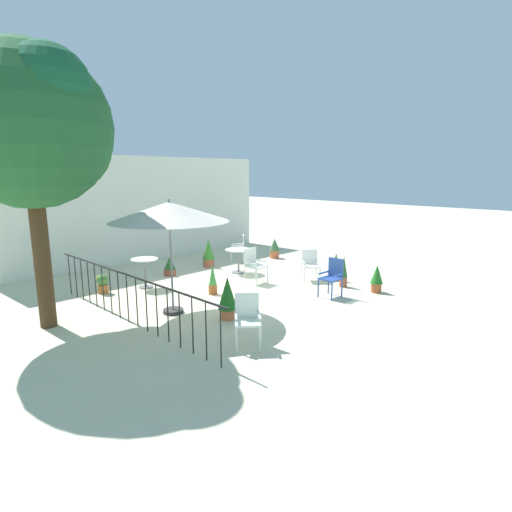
% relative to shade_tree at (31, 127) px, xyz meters
% --- Properties ---
extents(ground_plane, '(60.00, 60.00, 0.00)m').
position_rel_shade_tree_xyz_m(ground_plane, '(4.78, -0.97, -3.81)').
color(ground_plane, beige).
extents(villa_facade, '(9.79, 0.30, 3.53)m').
position_rel_shade_tree_xyz_m(villa_facade, '(4.78, 4.25, -2.04)').
color(villa_facade, silver).
rests_on(villa_facade, ground).
extents(terrace_railing, '(0.03, 6.07, 1.01)m').
position_rel_shade_tree_xyz_m(terrace_railing, '(1.16, -0.97, -3.13)').
color(terrace_railing, black).
rests_on(terrace_railing, ground).
extents(shade_tree, '(3.11, 2.96, 5.28)m').
position_rel_shade_tree_xyz_m(shade_tree, '(0.00, 0.00, 0.00)').
color(shade_tree, '#452F1A').
rests_on(shade_tree, ground).
extents(patio_umbrella_0, '(2.49, 2.49, 2.46)m').
position_rel_shade_tree_xyz_m(patio_umbrella_0, '(2.13, -1.14, -1.63)').
color(patio_umbrella_0, '#2D2D2D').
rests_on(patio_umbrella_0, ground).
extents(cafe_table_0, '(0.79, 0.79, 0.73)m').
position_rel_shade_tree_xyz_m(cafe_table_0, '(5.63, 0.49, -3.30)').
color(cafe_table_0, white).
rests_on(cafe_table_0, ground).
extents(cafe_table_1, '(0.70, 0.70, 0.78)m').
position_rel_shade_tree_xyz_m(cafe_table_1, '(2.78, 1.06, -3.27)').
color(cafe_table_1, silver).
rests_on(cafe_table_1, ground).
extents(patio_chair_0, '(0.61, 0.61, 0.94)m').
position_rel_shade_tree_xyz_m(patio_chair_0, '(2.04, -3.52, -3.27)').
color(patio_chair_0, white).
rests_on(patio_chair_0, ground).
extents(patio_chair_1, '(0.46, 0.46, 0.94)m').
position_rel_shade_tree_xyz_m(patio_chair_1, '(5.54, -2.93, -3.26)').
color(patio_chair_1, '#2B4A94').
rests_on(patio_chair_1, ground).
extents(patio_chair_2, '(0.64, 0.64, 0.92)m').
position_rel_shade_tree_xyz_m(patio_chair_2, '(6.77, 1.65, -3.28)').
color(patio_chair_2, silver).
rests_on(patio_chair_2, ground).
extents(patio_chair_3, '(0.52, 0.50, 0.96)m').
position_rel_shade_tree_xyz_m(patio_chair_3, '(5.11, -0.65, -3.25)').
color(patio_chair_3, silver).
rests_on(patio_chair_3, ground).
extents(patio_chair_4, '(0.68, 0.68, 0.85)m').
position_rel_shade_tree_xyz_m(patio_chair_4, '(6.44, -1.58, -3.31)').
color(patio_chair_4, white).
rests_on(patio_chair_4, ground).
extents(potted_plant_0, '(0.39, 0.39, 0.89)m').
position_rel_shade_tree_xyz_m(potted_plant_0, '(5.52, 1.78, -3.35)').
color(potted_plant_0, '#AA523A').
rests_on(potted_plant_0, ground).
extents(potted_plant_1, '(0.27, 0.27, 0.79)m').
position_rel_shade_tree_xyz_m(potted_plant_1, '(6.92, -2.12, -3.42)').
color(potted_plant_1, '#9B4434').
rests_on(potted_plant_1, ground).
extents(potted_plant_2, '(0.22, 0.22, 0.78)m').
position_rel_shade_tree_xyz_m(potted_plant_2, '(3.63, -0.67, -3.43)').
color(potted_plant_2, '#AB582C').
rests_on(potted_plant_2, ground).
extents(potted_plant_3, '(0.29, 0.29, 0.49)m').
position_rel_shade_tree_xyz_m(potted_plant_3, '(1.75, 1.37, -3.54)').
color(potted_plant_3, '#AE622E').
rests_on(potted_plant_3, ground).
extents(potted_plant_4, '(0.35, 0.35, 0.57)m').
position_rel_shade_tree_xyz_m(potted_plant_4, '(3.98, 1.71, -3.53)').
color(potted_plant_4, brown).
rests_on(potted_plant_4, ground).
extents(potted_plant_5, '(0.40, 0.40, 0.91)m').
position_rel_shade_tree_xyz_m(potted_plant_5, '(2.70, -2.27, -3.32)').
color(potted_plant_5, '#CC6C40').
rests_on(potted_plant_5, ground).
extents(potted_plant_6, '(0.31, 0.31, 0.71)m').
position_rel_shade_tree_xyz_m(potted_plant_6, '(6.64, -3.52, -3.43)').
color(potted_plant_6, '#A7512B').
rests_on(potted_plant_6, ground).
extents(potted_plant_7, '(0.38, 0.38, 0.70)m').
position_rel_shade_tree_xyz_m(potted_plant_7, '(8.04, 1.18, -3.43)').
color(potted_plant_7, '#CE623A').
rests_on(potted_plant_7, ground).
extents(potted_plant_8, '(0.21, 0.21, 0.83)m').
position_rel_shade_tree_xyz_m(potted_plant_8, '(6.49, -2.64, -3.39)').
color(potted_plant_8, '#AB543A').
rests_on(potted_plant_8, ground).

